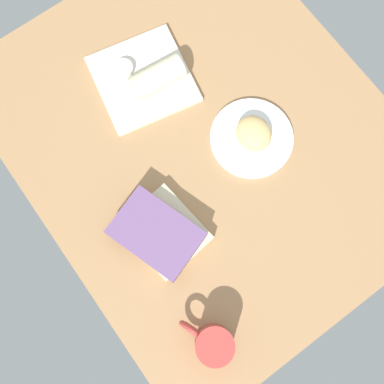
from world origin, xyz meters
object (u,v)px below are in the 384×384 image
Objects in this scene: square_plate at (143,79)px; breakfast_wrap at (157,78)px; round_plate at (252,138)px; sauce_cup at (123,69)px; book_stack at (161,233)px; scone_pastry at (254,133)px; coffee_mug at (213,344)px.

square_plate is 5.86cm from breakfast_wrap.
round_plate is 32.31cm from square_plate.
round_plate is 4.11× the size of sauce_cup.
square_plate is at bearing 151.54° from book_stack.
scone_pastry is 28.20cm from breakfast_wrap.
square_plate is 4.58× the size of sauce_cup.
square_plate is 1.71× the size of breakfast_wrap.
coffee_mug is at bearing -18.57° from breakfast_wrap.
square_plate is 1.80× the size of coffee_mug.
book_stack is at bearing -78.61° from round_plate.
scone_pastry is 0.69× the size of breakfast_wrap.
scone_pastry is 50.71cm from coffee_mug.
sauce_cup is at bearing -146.84° from square_plate.
coffee_mug is at bearing -48.24° from scone_pastry.
book_stack is (6.58, -32.67, 2.72)cm from round_plate.
sauce_cup is 0.22× the size of book_stack.
round_plate is at bearing 101.39° from book_stack.
round_plate is at bearing -85.41° from scone_pastry.
sauce_cup is (-33.99, -16.00, 2.07)cm from round_plate.
breakfast_wrap is 65.48cm from coffee_mug.
sauce_cup is (-33.98, -16.21, -1.06)cm from scone_pastry.
coffee_mug is (59.72, -26.84, -0.10)cm from breakfast_wrap.
book_stack reaches higher than sauce_cup.
scone_pastry reaches higher than square_plate.
book_stack is (32.56, -21.91, -1.40)cm from breakfast_wrap.
coffee_mug is (33.75, -37.61, 4.02)cm from round_plate.
round_plate is 1.62× the size of coffee_mug.
round_plate is 1.53× the size of breakfast_wrap.
scone_pastry reaches higher than sauce_cup.
scone_pastry is (-0.02, 0.21, 3.13)cm from round_plate.
breakfast_wrap reaches higher than scone_pastry.
sauce_cup is (-4.45, -2.91, 1.97)cm from square_plate.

